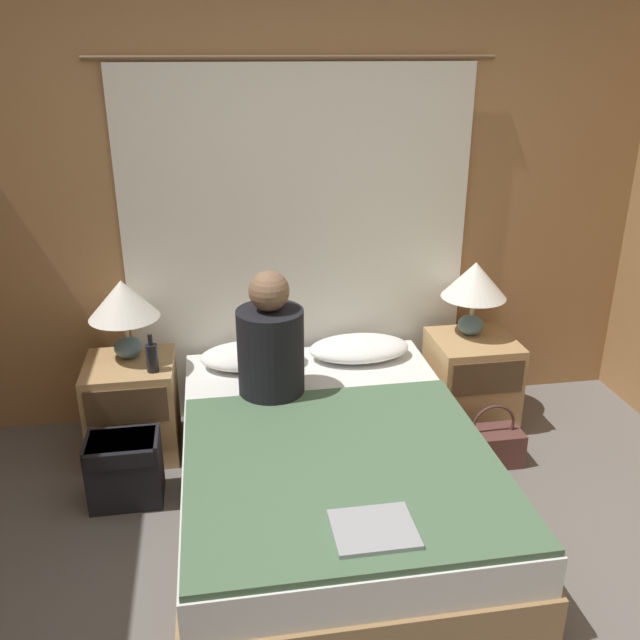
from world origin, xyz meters
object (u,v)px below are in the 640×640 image
(lamp_left, at_px, (123,303))
(pillow_right, at_px, (359,348))
(handbag_on_floor, at_px, (491,445))
(laptop_on_bed, at_px, (374,529))
(backpack_on_floor, at_px, (125,466))
(nightstand_right, at_px, (471,381))
(pillow_left, at_px, (252,356))
(lamp_right, at_px, (475,284))
(beer_bottle_on_left_stand, at_px, (152,357))
(bed, at_px, (330,472))
(nightstand_left, at_px, (133,407))
(person_left_in_bed, at_px, (271,346))

(lamp_left, distance_m, pillow_right, 1.34)
(pillow_right, bearing_deg, handbag_on_floor, -39.26)
(laptop_on_bed, relative_size, backpack_on_floor, 0.86)
(nightstand_right, xyz_separation_m, pillow_left, (-1.29, 0.07, 0.23))
(backpack_on_floor, relative_size, handbag_on_floor, 1.00)
(lamp_left, bearing_deg, handbag_on_floor, -15.11)
(lamp_right, relative_size, beer_bottle_on_left_stand, 2.10)
(bed, distance_m, nightstand_left, 1.21)
(nightstand_left, relative_size, backpack_on_floor, 1.52)
(nightstand_left, height_order, laptop_on_bed, nightstand_left)
(beer_bottle_on_left_stand, height_order, laptop_on_bed, beer_bottle_on_left_stand)
(laptop_on_bed, distance_m, handbag_on_floor, 1.42)
(pillow_left, relative_size, handbag_on_floor, 1.64)
(lamp_right, xyz_separation_m, beer_bottle_on_left_stand, (-1.82, -0.20, -0.23))
(pillow_left, xyz_separation_m, person_left_in_bed, (0.07, -0.37, 0.22))
(bed, distance_m, handbag_on_floor, 0.99)
(bed, distance_m, nightstand_right, 1.21)
(backpack_on_floor, bearing_deg, nightstand_left, 88.89)
(lamp_right, height_order, backpack_on_floor, lamp_right)
(nightstand_right, xyz_separation_m, pillow_right, (-0.67, 0.07, 0.23))
(backpack_on_floor, bearing_deg, lamp_right, 15.30)
(person_left_in_bed, bearing_deg, beer_bottle_on_left_stand, 163.57)
(pillow_right, xyz_separation_m, backpack_on_floor, (-1.30, -0.54, -0.30))
(lamp_left, bearing_deg, nightstand_right, -2.19)
(lamp_right, distance_m, pillow_right, 0.76)
(laptop_on_bed, distance_m, backpack_on_floor, 1.45)
(nightstand_right, relative_size, beer_bottle_on_left_stand, 2.57)
(nightstand_right, bearing_deg, backpack_on_floor, -166.75)
(nightstand_right, xyz_separation_m, handbag_on_floor, (-0.04, -0.44, -0.17))
(pillow_left, relative_size, laptop_on_bed, 1.91)
(pillow_left, bearing_deg, pillow_right, 0.00)
(lamp_right, bearing_deg, nightstand_right, -90.00)
(person_left_in_bed, bearing_deg, backpack_on_floor, -167.74)
(person_left_in_bed, xyz_separation_m, handbag_on_floor, (1.18, -0.14, -0.62))
(pillow_left, distance_m, handbag_on_floor, 1.41)
(beer_bottle_on_left_stand, bearing_deg, lamp_left, 125.56)
(laptop_on_bed, bearing_deg, handbag_on_floor, 47.92)
(lamp_left, relative_size, lamp_right, 1.00)
(lamp_left, xyz_separation_m, beer_bottle_on_left_stand, (0.14, -0.20, -0.23))
(laptop_on_bed, xyz_separation_m, backpack_on_floor, (-1.02, 1.00, -0.28))
(beer_bottle_on_left_stand, bearing_deg, laptop_on_bed, -57.05)
(bed, relative_size, pillow_right, 3.40)
(bed, relative_size, nightstand_right, 3.65)
(nightstand_right, bearing_deg, pillow_left, 176.74)
(pillow_right, bearing_deg, person_left_in_bed, -145.53)
(lamp_right, relative_size, pillow_left, 0.76)
(bed, relative_size, laptop_on_bed, 6.48)
(person_left_in_bed, bearing_deg, handbag_on_floor, -6.97)
(person_left_in_bed, bearing_deg, lamp_right, 17.15)
(person_left_in_bed, xyz_separation_m, laptop_on_bed, (0.26, -1.16, -0.24))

